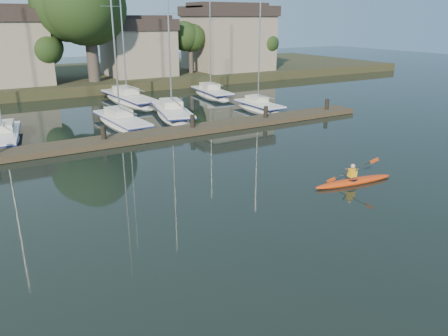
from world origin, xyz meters
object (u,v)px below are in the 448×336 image
sailboat_3 (173,119)px  sailboat_7 (212,97)px  kayak (354,180)px  sailboat_4 (259,111)px  sailboat_1 (5,143)px  dock (151,135)px  sailboat_6 (129,104)px  sailboat_2 (122,127)px

sailboat_3 → sailboat_7: sailboat_3 is taller
kayak → sailboat_4: size_ratio=0.41×
sailboat_3 → sailboat_1: bearing=-162.7°
dock → sailboat_6: size_ratio=2.04×
sailboat_2 → kayak: bearing=-75.6°
kayak → sailboat_6: sailboat_6 is taller
dock → sailboat_7: bearing=47.7°
sailboat_1 → sailboat_7: size_ratio=1.00×
sailboat_2 → sailboat_4: 11.83m
sailboat_6 → dock: bearing=-107.1°
dock → sailboat_6: (3.01, 13.34, -0.40)m
sailboat_1 → sailboat_7: 21.08m
sailboat_4 → sailboat_7: 8.05m
kayak → sailboat_7: (6.01, 24.73, -0.35)m
sailboat_1 → sailboat_3: bearing=14.0°
sailboat_6 → sailboat_2: bearing=-116.0°
sailboat_2 → sailboat_3: bearing=5.1°
sailboat_4 → sailboat_6: 12.32m
sailboat_7 → sailboat_6: bearing=178.0°
sailboat_4 → sailboat_1: bearing=179.7°
kayak → sailboat_6: (-2.20, 25.72, -0.36)m
sailboat_3 → sailboat_6: size_ratio=0.80×
dock → sailboat_3: 6.60m
kayak → sailboat_2: sailboat_2 is taller
sailboat_1 → sailboat_3: (12.08, 1.15, -0.03)m
sailboat_4 → sailboat_7: (-0.17, 8.05, -0.01)m
sailboat_4 → sailboat_2: bearing=177.7°
sailboat_3 → sailboat_7: 10.16m
sailboat_2 → sailboat_6: sailboat_6 is taller
dock → sailboat_2: (-0.43, 4.64, -0.38)m
sailboat_3 → sailboat_6: bearing=108.1°
sailboat_2 → sailboat_7: bearing=29.5°
dock → sailboat_2: 4.67m
sailboat_7 → sailboat_2: bearing=-141.7°
sailboat_7 → dock: bearing=-127.4°
sailboat_3 → sailboat_6: (-0.87, 8.01, 0.00)m
sailboat_3 → sailboat_4: (7.51, -1.02, 0.02)m
dock → sailboat_3: size_ratio=2.55×
sailboat_4 → sailboat_6: bearing=132.2°
kayak → dock: bearing=119.8°
dock → sailboat_1: size_ratio=2.73×
sailboat_2 → sailboat_6: size_ratio=0.83×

